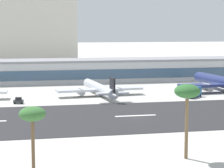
% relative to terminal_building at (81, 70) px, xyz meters
% --- Properties ---
extents(ground_plane, '(1400.00, 1400.00, 0.00)m').
position_rel_terminal_building_xyz_m(ground_plane, '(3.31, -89.78, -5.26)').
color(ground_plane, '#B2AFA8').
extents(runway_strip, '(800.00, 43.68, 0.08)m').
position_rel_terminal_building_xyz_m(runway_strip, '(3.31, -87.03, -5.22)').
color(runway_strip, '#262628').
rests_on(runway_strip, ground_plane).
extents(runway_centreline_dash_4, '(12.00, 1.20, 0.01)m').
position_rel_terminal_building_xyz_m(runway_centreline_dash_4, '(3.89, -87.03, -5.17)').
color(runway_centreline_dash_4, white).
rests_on(runway_centreline_dash_4, runway_strip).
extents(terminal_building, '(177.59, 21.86, 10.51)m').
position_rel_terminal_building_xyz_m(terminal_building, '(0.00, 0.00, 0.00)').
color(terminal_building, '#B7BABC').
rests_on(terminal_building, ground_plane).
extents(distant_hotel_block, '(97.54, 30.45, 44.54)m').
position_rel_terminal_building_xyz_m(distant_hotel_block, '(-39.95, 96.98, 17.01)').
color(distant_hotel_block, beige).
rests_on(distant_hotel_block, ground_plane).
extents(airliner_black_tail_gate_1, '(32.84, 40.28, 8.42)m').
position_rel_terminal_building_xyz_m(airliner_black_tail_gate_1, '(0.72, -47.75, -2.58)').
color(airliner_black_tail_gate_1, silver).
rests_on(airliner_black_tail_gate_1, ground_plane).
extents(service_baggage_tug_0, '(3.45, 2.40, 2.20)m').
position_rel_terminal_building_xyz_m(service_baggage_tug_0, '(-28.91, -58.97, -4.21)').
color(service_baggage_tug_0, '#2D3338').
rests_on(service_baggage_tug_0, ground_plane).
extents(service_fuel_truck_1, '(8.01, 7.67, 3.95)m').
position_rel_terminal_building_xyz_m(service_fuel_truck_1, '(33.25, -57.73, -3.23)').
color(service_fuel_truck_1, '#23569E').
rests_on(service_fuel_truck_1, ground_plane).
extents(palm_tree_0, '(4.89, 4.89, 14.38)m').
position_rel_terminal_building_xyz_m(palm_tree_0, '(2.70, -129.86, 7.26)').
color(palm_tree_0, brown).
rests_on(palm_tree_0, ground_plane).
extents(palm_tree_2, '(4.32, 4.32, 12.36)m').
position_rel_terminal_building_xyz_m(palm_tree_2, '(-26.27, -137.09, 5.51)').
color(palm_tree_2, brown).
rests_on(palm_tree_2, ground_plane).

